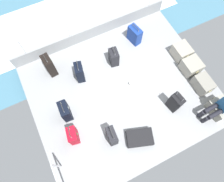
# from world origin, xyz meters

# --- Properties ---
(ground_plane) EXTENTS (4.40, 5.20, 0.06)m
(ground_plane) POSITION_xyz_m (0.00, 0.00, -0.03)
(ground_plane) COLOR #939699
(gunwale_port) EXTENTS (0.06, 5.20, 0.45)m
(gunwale_port) POSITION_xyz_m (-2.17, 0.00, 0.23)
(gunwale_port) COLOR #939699
(gunwale_port) RESTS_ON ground_plane
(railing_port) EXTENTS (0.04, 4.20, 1.02)m
(railing_port) POSITION_xyz_m (-2.17, 0.00, 0.78)
(railing_port) COLOR silver
(railing_port) RESTS_ON ground_plane
(sea_wake) EXTENTS (12.00, 12.00, 0.01)m
(sea_wake) POSITION_xyz_m (-3.60, 0.00, -0.34)
(sea_wake) COLOR teal
(sea_wake) RESTS_ON ground_plane
(cargo_crate_0) EXTENTS (0.56, 0.46, 0.40)m
(cargo_crate_0) POSITION_xyz_m (-0.30, 2.19, 0.20)
(cargo_crate_0) COLOR #9E9989
(cargo_crate_0) RESTS_ON ground_plane
(cargo_crate_1) EXTENTS (0.54, 0.50, 0.41)m
(cargo_crate_1) POSITION_xyz_m (0.27, 2.16, 0.20)
(cargo_crate_1) COLOR gray
(cargo_crate_1) RESTS_ON ground_plane
(cargo_crate_2) EXTENTS (0.59, 0.38, 0.41)m
(cargo_crate_2) POSITION_xyz_m (0.90, 2.12, 0.20)
(cargo_crate_2) COLOR gray
(cargo_crate_2) RESTS_ON ground_plane
(cargo_crate_3) EXTENTS (0.60, 0.47, 0.36)m
(cargo_crate_3) POSITION_xyz_m (1.69, 2.11, 0.18)
(cargo_crate_3) COLOR gray
(cargo_crate_3) RESTS_ON ground_plane
(passenger_seated) EXTENTS (0.34, 0.66, 1.06)m
(passenger_seated) POSITION_xyz_m (1.69, 1.93, 0.55)
(passenger_seated) COLOR #26598C
(passenger_seated) RESTS_ON ground_plane
(suitcase_0) EXTENTS (0.41, 0.27, 0.81)m
(suitcase_0) POSITION_xyz_m (-1.53, -1.62, 0.36)
(suitcase_0) COLOR black
(suitcase_0) RESTS_ON ground_plane
(suitcase_1) EXTENTS (0.65, 0.79, 0.21)m
(suitcase_1) POSITION_xyz_m (1.41, -0.24, 0.10)
(suitcase_1) COLOR black
(suitcase_1) RESTS_ON ground_plane
(suitcase_2) EXTENTS (0.40, 0.29, 0.77)m
(suitcase_2) POSITION_xyz_m (-0.96, -0.91, 0.32)
(suitcase_2) COLOR black
(suitcase_2) RESTS_ON ground_plane
(suitcase_3) EXTENTS (0.49, 0.32, 0.67)m
(suitcase_3) POSITION_xyz_m (-1.44, 1.16, 0.29)
(suitcase_3) COLOR navy
(suitcase_3) RESTS_ON ground_plane
(suitcase_4) EXTENTS (0.43, 0.23, 0.75)m
(suitcase_4) POSITION_xyz_m (1.07, -0.88, 0.29)
(suitcase_4) COLOR black
(suitcase_4) RESTS_ON ground_plane
(suitcase_5) EXTENTS (0.43, 0.25, 0.71)m
(suitcase_5) POSITION_xyz_m (-0.06, -1.71, 0.30)
(suitcase_5) COLOR black
(suitcase_5) RESTS_ON ground_plane
(suitcase_6) EXTENTS (0.38, 0.26, 0.89)m
(suitcase_6) POSITION_xyz_m (1.04, 1.03, 0.34)
(suitcase_6) COLOR black
(suitcase_6) RESTS_ON ground_plane
(suitcase_7) EXTENTS (0.39, 0.28, 0.83)m
(suitcase_7) POSITION_xyz_m (0.63, -1.77, 0.30)
(suitcase_7) COLOR #B70C1E
(suitcase_7) RESTS_ON ground_plane
(suitcase_8) EXTENTS (0.39, 0.29, 0.66)m
(suitcase_8) POSITION_xyz_m (-1.00, 0.21, 0.27)
(suitcase_8) COLOR black
(suitcase_8) RESTS_ON ground_plane
(paper_cup) EXTENTS (0.08, 0.08, 0.10)m
(paper_cup) POSITION_xyz_m (-0.10, 0.31, 0.05)
(paper_cup) COLOR white
(paper_cup) RESTS_ON ground_plane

